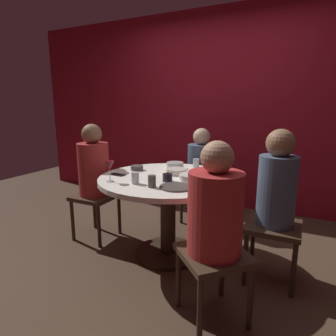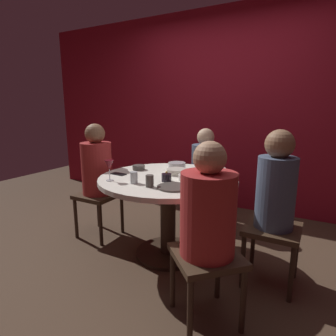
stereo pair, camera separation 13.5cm
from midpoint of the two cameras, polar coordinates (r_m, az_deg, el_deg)
ground_plane at (r=2.80m, az=1.44°, el=-16.87°), size 8.00×8.00×0.00m
back_wall at (r=3.94m, az=12.58°, el=11.12°), size 6.00×0.10×2.60m
dining_table at (r=2.56m, az=1.51°, el=-5.52°), size 1.23×1.23×0.75m
seated_diner_left at (r=2.99m, az=-12.88°, el=-0.13°), size 0.40×0.40×1.19m
seated_diner_back at (r=3.33m, az=8.59°, el=0.63°), size 0.40×0.40×1.12m
seated_diner_right at (r=2.27m, az=22.46°, el=-4.52°), size 0.40×0.40×1.20m
seated_diner_front_right at (r=1.76m, az=10.26°, el=-9.24°), size 0.57×0.57×1.17m
candle_holder at (r=2.36m, az=1.32°, el=-1.92°), size 0.08×0.08×0.09m
wine_glass at (r=2.39m, az=-10.17°, el=0.44°), size 0.08×0.08×0.18m
dinner_plate at (r=2.18m, az=2.88°, el=-3.85°), size 0.26×0.26×0.01m
cell_phone at (r=2.63m, az=-8.49°, el=-1.21°), size 0.14×0.08×0.01m
bowl_serving_large at (r=2.85m, az=3.16°, el=0.50°), size 0.17×0.17×0.06m
bowl_salad_center at (r=2.40m, az=6.32°, el=-1.93°), size 0.22×0.22×0.05m
bowl_small_white at (r=2.80m, az=-4.55°, el=0.10°), size 0.12×0.12×0.05m
bowl_sauce_side at (r=2.61m, az=3.30°, el=-0.72°), size 0.20×0.20×0.05m
bowl_rice_portion at (r=2.62m, az=11.15°, el=-0.73°), size 0.17×0.17×0.06m
cup_near_candle at (r=2.19m, az=-1.96°, el=-2.65°), size 0.06×0.06×0.09m
cup_by_left_diner at (r=2.84m, az=7.42°, el=0.79°), size 0.06×0.06×0.10m
cup_by_right_diner at (r=2.31m, az=-5.22°, el=-1.93°), size 0.06×0.06×0.10m
fork_near_plate at (r=2.40m, az=11.80°, el=-2.68°), size 0.08×0.17×0.01m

